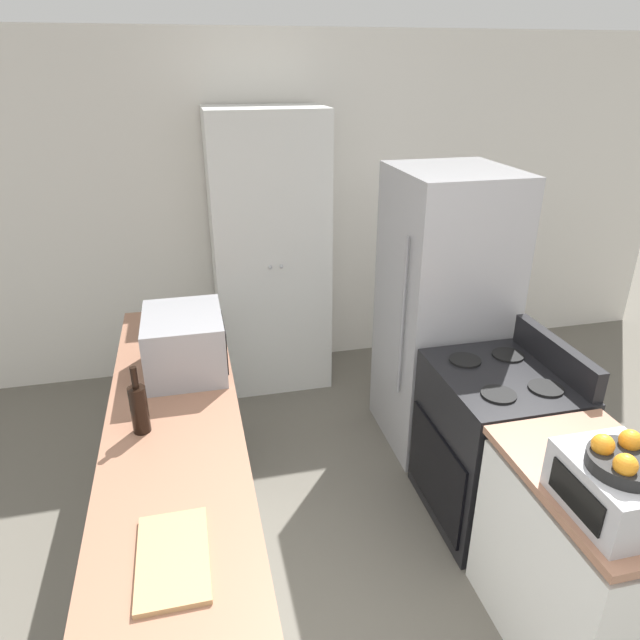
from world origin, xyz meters
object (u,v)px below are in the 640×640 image
at_px(wine_bottle, 139,408).
at_px(fruit_bowl, 623,459).
at_px(toaster_oven, 616,488).
at_px(pantry_cabinet, 270,255).
at_px(refrigerator, 442,314).
at_px(microwave, 185,343).
at_px(stove, 493,445).

relative_size(wine_bottle, fruit_bowl, 1.25).
bearing_deg(toaster_oven, pantry_cabinet, 106.12).
distance_m(pantry_cabinet, refrigerator, 1.41).
relative_size(pantry_cabinet, refrigerator, 1.15).
bearing_deg(fruit_bowl, microwave, 135.38).
xyz_separation_m(refrigerator, microwave, (-1.60, -0.35, 0.15)).
bearing_deg(refrigerator, toaster_oven, -94.71).
height_order(wine_bottle, toaster_oven, wine_bottle).
height_order(pantry_cabinet, stove, pantry_cabinet).
height_order(microwave, fruit_bowl, same).
xyz_separation_m(stove, wine_bottle, (-1.79, -0.08, 0.56)).
bearing_deg(stove, wine_bottle, -177.38).
bearing_deg(stove, microwave, 164.87).
height_order(stove, microwave, microwave).
relative_size(stove, refrigerator, 0.58).
xyz_separation_m(wine_bottle, toaster_oven, (1.66, -0.89, -0.02)).
distance_m(wine_bottle, fruit_bowl, 1.88).
height_order(refrigerator, toaster_oven, refrigerator).
bearing_deg(wine_bottle, refrigerator, 25.60).
bearing_deg(refrigerator, fruit_bowl, -95.29).
bearing_deg(refrigerator, stove, -91.03).
height_order(toaster_oven, fruit_bowl, fruit_bowl).
bearing_deg(toaster_oven, stove, 82.36).
height_order(pantry_cabinet, refrigerator, pantry_cabinet).
xyz_separation_m(pantry_cabinet, fruit_bowl, (0.79, -2.80, 0.10)).
xyz_separation_m(stove, microwave, (-1.59, 0.43, 0.60)).
distance_m(stove, fruit_bowl, 1.21).
xyz_separation_m(pantry_cabinet, toaster_oven, (0.81, -2.79, -0.04)).
relative_size(stove, wine_bottle, 3.35).
distance_m(stove, toaster_oven, 1.12).
relative_size(pantry_cabinet, fruit_bowl, 8.29).
height_order(refrigerator, fruit_bowl, refrigerator).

